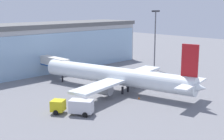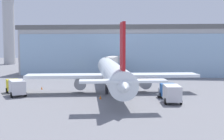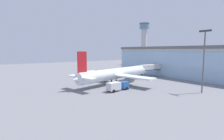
{
  "view_description": "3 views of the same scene",
  "coord_description": "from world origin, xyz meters",
  "px_view_note": "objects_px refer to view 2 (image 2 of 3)",
  "views": [
    {
      "loc": [
        -47.69,
        -42.74,
        18.21
      ],
      "look_at": [
        -2.32,
        5.87,
        4.7
      ],
      "focal_mm": 50.0,
      "sensor_mm": 36.0,
      "label": 1
    },
    {
      "loc": [
        6.5,
        -50.16,
        8.89
      ],
      "look_at": [
        -2.16,
        6.38,
        3.84
      ],
      "focal_mm": 50.0,
      "sensor_mm": 36.0,
      "label": 2
    },
    {
      "loc": [
        48.62,
        -32.45,
        11.86
      ],
      "look_at": [
        -5.02,
        4.39,
        4.42
      ],
      "focal_mm": 28.0,
      "sensor_mm": 36.0,
      "label": 3
    }
  ],
  "objects_px": {
    "jet_bridge": "(114,62)",
    "safety_cone_nose": "(100,97)",
    "control_tower": "(8,16)",
    "fuel_truck": "(170,92)",
    "catering_truck": "(16,86)",
    "safety_cone_wingtip": "(42,88)",
    "baggage_cart": "(166,95)",
    "airplane": "(112,73)"
  },
  "relations": [
    {
      "from": "airplane",
      "to": "catering_truck",
      "type": "bearing_deg",
      "value": 96.32
    },
    {
      "from": "airplane",
      "to": "baggage_cart",
      "type": "relative_size",
      "value": 13.48
    },
    {
      "from": "airplane",
      "to": "control_tower",
      "type": "bearing_deg",
      "value": 25.61
    },
    {
      "from": "control_tower",
      "to": "baggage_cart",
      "type": "xyz_separation_m",
      "value": [
        62.05,
        -69.58,
        -18.99
      ]
    },
    {
      "from": "airplane",
      "to": "safety_cone_wingtip",
      "type": "xyz_separation_m",
      "value": [
        -13.71,
        1.0,
        -3.16
      ]
    },
    {
      "from": "fuel_truck",
      "to": "catering_truck",
      "type": "bearing_deg",
      "value": 77.64
    },
    {
      "from": "airplane",
      "to": "baggage_cart",
      "type": "height_order",
      "value": "airplane"
    },
    {
      "from": "safety_cone_wingtip",
      "to": "jet_bridge",
      "type": "bearing_deg",
      "value": 62.34
    },
    {
      "from": "jet_bridge",
      "to": "baggage_cart",
      "type": "relative_size",
      "value": 4.49
    },
    {
      "from": "control_tower",
      "to": "safety_cone_nose",
      "type": "distance_m",
      "value": 91.01
    },
    {
      "from": "safety_cone_nose",
      "to": "fuel_truck",
      "type": "bearing_deg",
      "value": -2.15
    },
    {
      "from": "baggage_cart",
      "to": "control_tower",
      "type": "bearing_deg",
      "value": 125.58
    },
    {
      "from": "safety_cone_wingtip",
      "to": "fuel_truck",
      "type": "bearing_deg",
      "value": -20.01
    },
    {
      "from": "jet_bridge",
      "to": "catering_truck",
      "type": "relative_size",
      "value": 1.83
    },
    {
      "from": "airplane",
      "to": "safety_cone_nose",
      "type": "xyz_separation_m",
      "value": [
        -0.79,
        -7.25,
        -3.16
      ]
    },
    {
      "from": "control_tower",
      "to": "fuel_truck",
      "type": "height_order",
      "value": "control_tower"
    },
    {
      "from": "jet_bridge",
      "to": "safety_cone_nose",
      "type": "distance_m",
      "value": 29.2
    },
    {
      "from": "control_tower",
      "to": "safety_cone_wingtip",
      "type": "height_order",
      "value": "control_tower"
    },
    {
      "from": "control_tower",
      "to": "safety_cone_nose",
      "type": "bearing_deg",
      "value": -54.37
    },
    {
      "from": "fuel_truck",
      "to": "airplane",
      "type": "bearing_deg",
      "value": 44.91
    },
    {
      "from": "catering_truck",
      "to": "safety_cone_wingtip",
      "type": "height_order",
      "value": "catering_truck"
    },
    {
      "from": "jet_bridge",
      "to": "safety_cone_nose",
      "type": "xyz_separation_m",
      "value": [
        2.11,
        -28.87,
        -3.88
      ]
    },
    {
      "from": "jet_bridge",
      "to": "control_tower",
      "type": "relative_size",
      "value": 0.4
    },
    {
      "from": "baggage_cart",
      "to": "catering_truck",
      "type": "bearing_deg",
      "value": 176.35
    },
    {
      "from": "catering_truck",
      "to": "safety_cone_nose",
      "type": "relative_size",
      "value": 13.16
    },
    {
      "from": "fuel_truck",
      "to": "baggage_cart",
      "type": "height_order",
      "value": "fuel_truck"
    },
    {
      "from": "catering_truck",
      "to": "safety_cone_wingtip",
      "type": "relative_size",
      "value": 13.16
    },
    {
      "from": "airplane",
      "to": "safety_cone_nose",
      "type": "bearing_deg",
      "value": 160.42
    },
    {
      "from": "catering_truck",
      "to": "jet_bridge",
      "type": "bearing_deg",
      "value": -60.26
    },
    {
      "from": "jet_bridge",
      "to": "catering_truck",
      "type": "bearing_deg",
      "value": 154.72
    },
    {
      "from": "jet_bridge",
      "to": "fuel_truck",
      "type": "height_order",
      "value": "jet_bridge"
    },
    {
      "from": "jet_bridge",
      "to": "safety_cone_nose",
      "type": "height_order",
      "value": "jet_bridge"
    },
    {
      "from": "safety_cone_nose",
      "to": "catering_truck",
      "type": "bearing_deg",
      "value": 173.76
    },
    {
      "from": "airplane",
      "to": "safety_cone_wingtip",
      "type": "height_order",
      "value": "airplane"
    },
    {
      "from": "airplane",
      "to": "safety_cone_wingtip",
      "type": "bearing_deg",
      "value": 72.47
    },
    {
      "from": "airplane",
      "to": "catering_truck",
      "type": "xyz_separation_m",
      "value": [
        -15.71,
        -5.62,
        -1.97
      ]
    },
    {
      "from": "jet_bridge",
      "to": "control_tower",
      "type": "xyz_separation_m",
      "value": [
        -49.71,
        43.44,
        15.34
      ]
    },
    {
      "from": "airplane",
      "to": "safety_cone_wingtip",
      "type": "distance_m",
      "value": 14.1
    },
    {
      "from": "airplane",
      "to": "fuel_truck",
      "type": "xyz_separation_m",
      "value": [
        10.06,
        -7.65,
        -1.97
      ]
    },
    {
      "from": "fuel_truck",
      "to": "safety_cone_nose",
      "type": "xyz_separation_m",
      "value": [
        -10.86,
        0.41,
        -1.19
      ]
    },
    {
      "from": "safety_cone_wingtip",
      "to": "catering_truck",
      "type": "bearing_deg",
      "value": -106.85
    },
    {
      "from": "control_tower",
      "to": "fuel_truck",
      "type": "bearing_deg",
      "value": -49.24
    }
  ]
}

